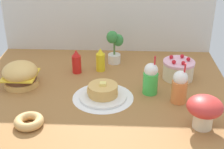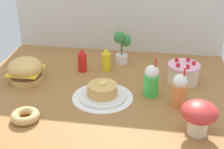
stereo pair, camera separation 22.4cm
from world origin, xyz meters
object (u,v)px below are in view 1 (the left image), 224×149
at_px(cream_soda_cup, 151,79).
at_px(orange_float_cup, 180,87).
at_px(potted_plant, 114,45).
at_px(pancake_stack, 103,92).
at_px(ketchup_bottle, 77,62).
at_px(donut_pink_glaze, 29,121).
at_px(burger, 20,74).
at_px(mushroom_stool, 204,109).
at_px(layer_cake, 178,69).
at_px(mustard_bottle, 100,60).

relative_size(cream_soda_cup, orange_float_cup, 1.00).
distance_m(orange_float_cup, potted_plant, 0.79).
height_order(pancake_stack, ketchup_bottle, ketchup_bottle).
height_order(pancake_stack, donut_pink_glaze, pancake_stack).
distance_m(burger, cream_soda_cup, 0.97).
height_order(donut_pink_glaze, potted_plant, potted_plant).
relative_size(pancake_stack, orange_float_cup, 1.13).
distance_m(cream_soda_cup, mushroom_stool, 0.50).
relative_size(orange_float_cup, mushroom_stool, 1.36).
bearing_deg(burger, pancake_stack, -13.72).
xyz_separation_m(donut_pink_glaze, potted_plant, (0.49, 0.96, 0.13)).
bearing_deg(layer_cake, burger, -171.95).
xyz_separation_m(cream_soda_cup, potted_plant, (-0.28, 0.52, 0.04)).
xyz_separation_m(cream_soda_cup, donut_pink_glaze, (-0.77, -0.44, -0.09)).
bearing_deg(pancake_stack, burger, 166.28).
height_order(mustard_bottle, orange_float_cup, orange_float_cup).
xyz_separation_m(ketchup_bottle, mustard_bottle, (0.19, 0.05, 0.00)).
relative_size(ketchup_bottle, donut_pink_glaze, 1.08).
distance_m(burger, mustard_bottle, 0.65).
xyz_separation_m(ketchup_bottle, donut_pink_glaze, (-0.19, -0.75, -0.06)).
height_order(pancake_stack, layer_cake, layer_cake).
distance_m(layer_cake, donut_pink_glaze, 1.21).
height_order(mustard_bottle, donut_pink_glaze, mustard_bottle).
relative_size(ketchup_bottle, orange_float_cup, 0.67).
xyz_separation_m(orange_float_cup, donut_pink_glaze, (-0.96, -0.33, -0.09)).
bearing_deg(layer_cake, mushroom_stool, -84.63).
bearing_deg(cream_soda_cup, potted_plant, 118.37).
relative_size(burger, cream_soda_cup, 0.88).
xyz_separation_m(ketchup_bottle, orange_float_cup, (0.77, -0.42, 0.02)).
xyz_separation_m(burger, mushroom_stool, (1.26, -0.48, 0.04)).
bearing_deg(ketchup_bottle, mustard_bottle, 13.70).
xyz_separation_m(burger, ketchup_bottle, (0.39, 0.24, 0.00)).
distance_m(orange_float_cup, donut_pink_glaze, 1.01).
xyz_separation_m(burger, cream_soda_cup, (0.97, -0.07, 0.03)).
xyz_separation_m(pancake_stack, ketchup_bottle, (-0.24, 0.39, 0.05)).
xyz_separation_m(pancake_stack, potted_plant, (0.06, 0.60, 0.12)).
relative_size(mustard_bottle, potted_plant, 0.66).
height_order(ketchup_bottle, donut_pink_glaze, ketchup_bottle).
height_order(orange_float_cup, mushroom_stool, orange_float_cup).
height_order(pancake_stack, cream_soda_cup, cream_soda_cup).
distance_m(burger, layer_cake, 1.21).
bearing_deg(cream_soda_cup, donut_pink_glaze, -150.31).
xyz_separation_m(layer_cake, mustard_bottle, (-0.62, 0.11, 0.02)).
distance_m(burger, potted_plant, 0.82).
distance_m(pancake_stack, potted_plant, 0.61).
bearing_deg(pancake_stack, layer_cake, 29.60).
height_order(ketchup_bottle, mustard_bottle, same).
bearing_deg(ketchup_bottle, mushroom_stool, -39.43).
height_order(mustard_bottle, mushroom_stool, mushroom_stool).
distance_m(ketchup_bottle, potted_plant, 0.37).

